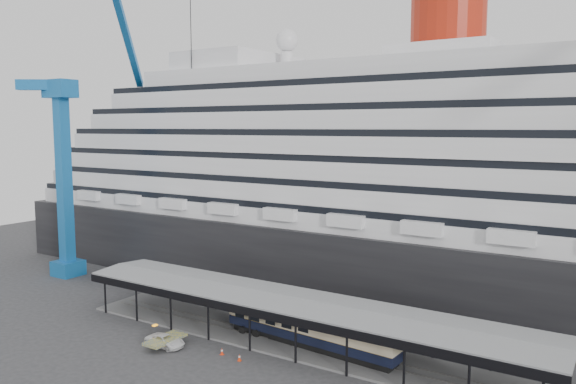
# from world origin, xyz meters

# --- Properties ---
(ground) EXTENTS (200.00, 200.00, 0.00)m
(ground) POSITION_xyz_m (0.00, 0.00, 0.00)
(ground) COLOR #313134
(ground) RESTS_ON ground
(cruise_ship) EXTENTS (130.00, 30.00, 43.90)m
(cruise_ship) POSITION_xyz_m (0.05, 32.00, 18.35)
(cruise_ship) COLOR black
(cruise_ship) RESTS_ON ground
(platform_canopy) EXTENTS (56.00, 9.18, 5.30)m
(platform_canopy) POSITION_xyz_m (0.00, 5.00, 2.36)
(platform_canopy) COLOR slate
(platform_canopy) RESTS_ON ground
(crane_blue) EXTENTS (22.63, 19.19, 47.60)m
(crane_blue) POSITION_xyz_m (-45.11, 10.62, 19.96)
(crane_blue) COLOR #1664AB
(crane_blue) RESTS_ON ground
(port_truck) EXTENTS (4.67, 2.17, 1.29)m
(port_truck) POSITION_xyz_m (-11.39, -3.14, 0.65)
(port_truck) COLOR white
(port_truck) RESTS_ON ground
(pullman_carriage) EXTENTS (21.31, 4.41, 20.77)m
(pullman_carriage) POSITION_xyz_m (2.15, 5.00, 2.53)
(pullman_carriage) COLOR black
(pullman_carriage) RESTS_ON ground
(traffic_cone_left) EXTENTS (0.40, 0.40, 0.74)m
(traffic_cone_left) POSITION_xyz_m (-4.74, -1.54, 0.37)
(traffic_cone_left) COLOR red
(traffic_cone_left) RESTS_ON ground
(traffic_cone_mid) EXTENTS (0.49, 0.49, 0.74)m
(traffic_cone_mid) POSITION_xyz_m (-2.23, -1.81, 0.37)
(traffic_cone_mid) COLOR red
(traffic_cone_mid) RESTS_ON ground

